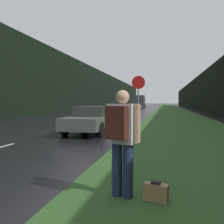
{
  "coord_description": "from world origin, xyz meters",
  "views": [
    {
      "loc": [
        5.63,
        -0.14,
        1.58
      ],
      "look_at": [
        2.07,
        15.66,
        0.9
      ],
      "focal_mm": 38.0,
      "sensor_mm": 36.0,
      "label": 1
    }
  ],
  "objects_px": {
    "suitcase": "(156,193)",
    "delivery_truck": "(141,101)",
    "hitchhiker_with_backpack": "(122,137)",
    "car_passing_near": "(92,119)",
    "stop_sign": "(138,97)"
  },
  "relations": [
    {
      "from": "stop_sign",
      "to": "suitcase",
      "type": "distance_m",
      "value": 9.21
    },
    {
      "from": "suitcase",
      "to": "delivery_truck",
      "type": "xyz_separation_m",
      "value": [
        -7.43,
        70.64,
        1.77
      ]
    },
    {
      "from": "car_passing_near",
      "to": "delivery_truck",
      "type": "xyz_separation_m",
      "value": [
        -3.88,
        62.72,
        1.22
      ]
    },
    {
      "from": "hitchhiker_with_backpack",
      "to": "delivery_truck",
      "type": "bearing_deg",
      "value": 111.07
    },
    {
      "from": "car_passing_near",
      "to": "stop_sign",
      "type": "bearing_deg",
      "value": -155.45
    },
    {
      "from": "suitcase",
      "to": "delivery_truck",
      "type": "height_order",
      "value": "delivery_truck"
    },
    {
      "from": "hitchhiker_with_backpack",
      "to": "suitcase",
      "type": "height_order",
      "value": "hitchhiker_with_backpack"
    },
    {
      "from": "suitcase",
      "to": "hitchhiker_with_backpack",
      "type": "bearing_deg",
      "value": -167.71
    },
    {
      "from": "suitcase",
      "to": "delivery_truck",
      "type": "relative_size",
      "value": 0.06
    },
    {
      "from": "suitcase",
      "to": "car_passing_near",
      "type": "bearing_deg",
      "value": 129.68
    },
    {
      "from": "car_passing_near",
      "to": "hitchhiker_with_backpack",
      "type": "bearing_deg",
      "value": 110.8
    },
    {
      "from": "suitcase",
      "to": "car_passing_near",
      "type": "xyz_separation_m",
      "value": [
        -3.56,
        7.92,
        0.55
      ]
    },
    {
      "from": "hitchhiker_with_backpack",
      "to": "car_passing_near",
      "type": "xyz_separation_m",
      "value": [
        -3.0,
        7.89,
        -0.32
      ]
    },
    {
      "from": "stop_sign",
      "to": "car_passing_near",
      "type": "bearing_deg",
      "value": -155.45
    },
    {
      "from": "car_passing_near",
      "to": "delivery_truck",
      "type": "bearing_deg",
      "value": -86.46
    }
  ]
}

